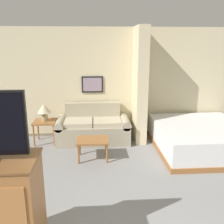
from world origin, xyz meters
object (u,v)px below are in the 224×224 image
Objects in this scene: table_lamp at (44,110)px; bed at (200,137)px; couch at (93,128)px; coffee_table at (93,142)px.

table_lamp is 0.19× the size of bed.
couch is 2.40m from bed.
bed is at bearing 8.01° from coffee_table.
table_lamp is at bearing 139.70° from coffee_table.
couch reaches higher than bed.
table_lamp reaches higher than bed.
bed is at bearing -9.98° from table_lamp.
coffee_table is 1.49m from table_lamp.
coffee_table is at bearing -171.99° from bed.
couch reaches higher than coffee_table.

